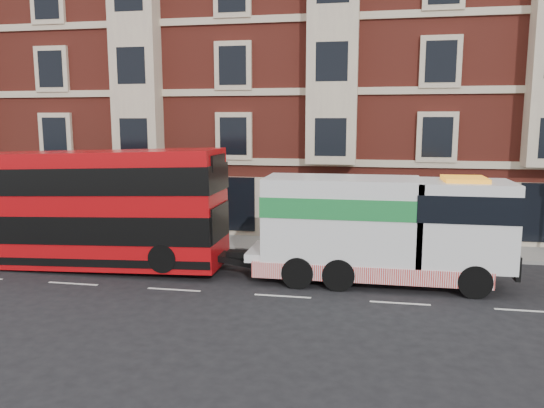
% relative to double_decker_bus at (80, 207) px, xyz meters
% --- Properties ---
extents(ground, '(120.00, 120.00, 0.00)m').
position_rel_double_decker_bus_xyz_m(ground, '(8.85, -2.25, -2.56)').
color(ground, black).
rests_on(ground, ground).
extents(sidewalk, '(90.00, 3.00, 0.15)m').
position_rel_double_decker_bus_xyz_m(sidewalk, '(8.85, 5.25, -2.48)').
color(sidewalk, slate).
rests_on(sidewalk, ground).
extents(victorian_terrace, '(45.00, 12.00, 20.40)m').
position_rel_double_decker_bus_xyz_m(victorian_terrace, '(9.35, 12.75, 7.51)').
color(victorian_terrace, maroon).
rests_on(victorian_terrace, ground).
extents(lamp_post_west, '(0.35, 0.15, 4.35)m').
position_rel_double_decker_bus_xyz_m(lamp_post_west, '(2.85, 3.95, 0.12)').
color(lamp_post_west, black).
rests_on(lamp_post_west, sidewalk).
extents(double_decker_bus, '(11.93, 2.74, 4.83)m').
position_rel_double_decker_bus_xyz_m(double_decker_bus, '(0.00, 0.00, 0.00)').
color(double_decker_bus, '#B40A0E').
rests_on(double_decker_bus, ground).
extents(tow_truck, '(9.56, 2.82, 3.98)m').
position_rel_double_decker_bus_xyz_m(tow_truck, '(12.06, 0.00, -0.45)').
color(tow_truck, silver).
rests_on(tow_truck, ground).
extents(pedestrian, '(0.66, 0.46, 1.75)m').
position_rel_double_decker_bus_xyz_m(pedestrian, '(-4.69, 5.61, -1.53)').
color(pedestrian, '#1F1933').
rests_on(pedestrian, sidewalk).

